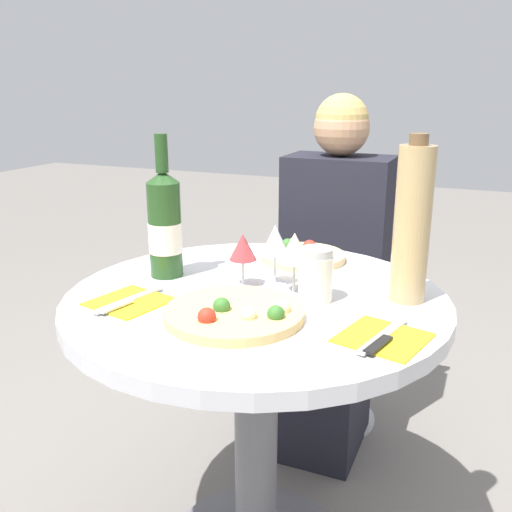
{
  "coord_description": "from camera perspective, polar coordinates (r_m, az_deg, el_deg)",
  "views": [
    {
      "loc": [
        0.47,
        -1.12,
        1.19
      ],
      "look_at": [
        0.01,
        -0.03,
        0.83
      ],
      "focal_mm": 40.0,
      "sensor_mm": 36.0,
      "label": 1
    }
  ],
  "objects": [
    {
      "name": "pizza_large",
      "position": [
        1.16,
        -2.09,
        -5.75
      ],
      "size": [
        0.29,
        0.29,
        0.05
      ],
      "color": "#DBB26B",
      "rests_on": "dining_table"
    },
    {
      "name": "dining_table",
      "position": [
        1.37,
        0.01,
        -10.86
      ],
      "size": [
        0.87,
        0.87,
        0.73
      ],
      "color": "slate",
      "rests_on": "ground_plane"
    },
    {
      "name": "wine_glass_center",
      "position": [
        1.34,
        1.93,
        1.53
      ],
      "size": [
        0.06,
        0.06,
        0.14
      ],
      "color": "silver",
      "rests_on": "dining_table"
    },
    {
      "name": "tall_carafe",
      "position": [
        1.26,
        15.34,
        3.1
      ],
      "size": [
        0.08,
        0.08,
        0.36
      ],
      "color": "tan",
      "rests_on": "dining_table"
    },
    {
      "name": "sugar_shaker",
      "position": [
        1.25,
        5.99,
        -1.88
      ],
      "size": [
        0.08,
        0.08,
        0.12
      ],
      "color": "silver",
      "rests_on": "dining_table"
    },
    {
      "name": "pizza_small_far",
      "position": [
        1.55,
        4.63,
        0.06
      ],
      "size": [
        0.23,
        0.23,
        0.05
      ],
      "color": "#E5C17F",
      "rests_on": "dining_table"
    },
    {
      "name": "seated_diner",
      "position": [
        1.93,
        7.25,
        -3.68
      ],
      "size": [
        0.35,
        0.43,
        1.17
      ],
      "rotation": [
        0.0,
        0.0,
        3.14
      ],
      "color": "black",
      "rests_on": "ground_plane"
    },
    {
      "name": "chair_behind_diner",
      "position": [
        2.08,
        8.28,
        -4.12
      ],
      "size": [
        0.37,
        0.37,
        0.94
      ],
      "rotation": [
        0.0,
        0.0,
        3.14
      ],
      "color": "#ADADB2",
      "rests_on": "ground_plane"
    },
    {
      "name": "wine_glass_front_left",
      "position": [
        1.33,
        -1.32,
        0.74
      ],
      "size": [
        0.06,
        0.06,
        0.13
      ],
      "color": "silver",
      "rests_on": "dining_table"
    },
    {
      "name": "wine_bottle",
      "position": [
        1.41,
        -9.11,
        3.11
      ],
      "size": [
        0.08,
        0.08,
        0.35
      ],
      "color": "#23471E",
      "rests_on": "dining_table"
    },
    {
      "name": "place_setting_left",
      "position": [
        1.28,
        -12.62,
        -4.47
      ],
      "size": [
        0.18,
        0.19,
        0.01
      ],
      "color": "yellow",
      "rests_on": "dining_table"
    },
    {
      "name": "place_setting_right",
      "position": [
        1.1,
        12.55,
        -7.99
      ],
      "size": [
        0.18,
        0.19,
        0.01
      ],
      "color": "yellow",
      "rests_on": "dining_table"
    },
    {
      "name": "wine_glass_front_right",
      "position": [
        1.28,
        3.87,
        0.69
      ],
      "size": [
        0.07,
        0.07,
        0.14
      ],
      "color": "silver",
      "rests_on": "dining_table"
    }
  ]
}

